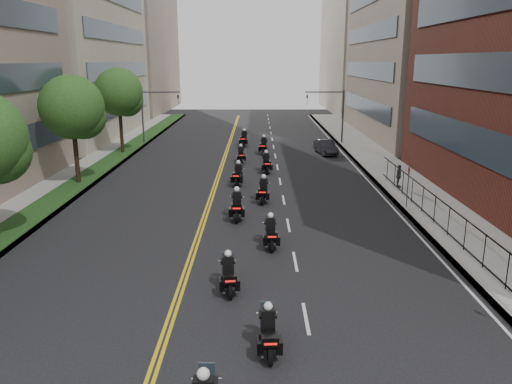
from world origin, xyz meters
TOP-DOWN VIEW (x-y plane):
  - sidewalk_right at (12.00, 25.00)m, footprint 4.00×90.00m
  - sidewalk_left at (-12.00, 25.00)m, footprint 4.00×90.00m
  - grass_strip at (-11.20, 25.00)m, footprint 2.00×90.00m
  - building_right_tan at (21.48, 48.00)m, footprint 15.11×28.00m
  - building_right_far at (21.50, 78.00)m, footprint 15.00×28.00m
  - building_left_far at (-22.00, 78.00)m, footprint 16.00×28.00m
  - iron_fence at (11.00, 12.00)m, footprint 0.05×28.00m
  - street_trees at (-11.05, 18.61)m, footprint 4.40×38.40m
  - traffic_signal_right at (9.54, 42.00)m, footprint 4.09×0.20m
  - traffic_signal_left at (-9.54, 42.00)m, footprint 4.09×0.20m
  - motorcycle_1 at (1.86, 2.98)m, footprint 0.52×2.15m
  - motorcycle_2 at (0.43, 7.12)m, footprint 0.65×2.19m
  - motorcycle_3 at (2.16, 11.81)m, footprint 0.54×2.25m
  - motorcycle_4 at (0.40, 16.10)m, footprint 0.58×2.48m
  - motorcycle_5 at (1.91, 19.58)m, footprint 0.64×2.36m
  - motorcycle_6 at (0.17, 23.89)m, footprint 0.69×2.40m
  - motorcycle_7 at (2.24, 28.00)m, footprint 0.65×2.42m
  - motorcycle_8 at (0.12, 31.86)m, footprint 0.62×2.21m
  - motorcycle_9 at (2.14, 36.18)m, footprint 0.71×2.44m
  - motorcycle_10 at (0.17, 40.32)m, footprint 0.68×2.48m
  - parked_sedan at (8.00, 36.04)m, footprint 1.97×4.17m
  - pedestrian_c at (11.20, 22.73)m, footprint 0.51×0.97m

SIDE VIEW (x-z plane):
  - sidewalk_right at x=12.00m, z-range 0.00..0.15m
  - sidewalk_left at x=-12.00m, z-range 0.00..0.15m
  - grass_strip at x=-11.20m, z-range 0.15..0.19m
  - motorcycle_1 at x=1.86m, z-range -0.17..1.42m
  - motorcycle_2 at x=0.43m, z-range -0.17..1.45m
  - motorcycle_8 at x=0.12m, z-range -0.17..1.46m
  - motorcycle_3 at x=2.16m, z-range -0.17..1.49m
  - parked_sedan at x=8.00m, z-range 0.00..1.32m
  - motorcycle_5 at x=1.91m, z-range -0.18..1.56m
  - motorcycle_6 at x=0.17m, z-range -0.19..1.59m
  - motorcycle_7 at x=2.24m, z-range -0.19..1.60m
  - motorcycle_9 at x=2.14m, z-range -0.19..1.61m
  - motorcycle_10 at x=0.17m, z-range -0.19..1.64m
  - motorcycle_4 at x=0.40m, z-range -0.19..1.64m
  - iron_fence at x=11.00m, z-range 0.15..1.65m
  - pedestrian_c at x=11.20m, z-range 0.15..1.72m
  - traffic_signal_right at x=9.54m, z-range 0.90..6.50m
  - traffic_signal_left at x=-9.54m, z-range 0.90..6.50m
  - street_trees at x=-11.05m, z-range 1.14..9.12m
  - building_right_far at x=21.50m, z-range 0.00..26.00m
  - building_left_far at x=-22.00m, z-range 0.00..26.00m
  - building_right_tan at x=21.48m, z-range 0.00..30.00m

